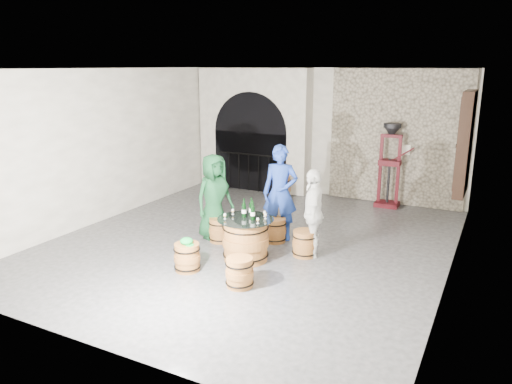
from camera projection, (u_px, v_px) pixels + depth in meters
The scene contains 31 objects.
ground at pixel (252, 242), 9.22m from camera, with size 8.00×8.00×0.00m, color #303032.
wall_back at pixel (325, 133), 12.26m from camera, with size 8.00×8.00×0.00m, color silver.
wall_front at pixel (84, 219), 5.38m from camera, with size 8.00×8.00×0.00m, color silver.
wall_left at pixel (107, 145), 10.37m from camera, with size 8.00×8.00×0.00m, color silver.
wall_right at pixel (458, 179), 7.27m from camera, with size 8.00×8.00×0.00m, color silver.
ceiling at pixel (252, 69), 8.41m from camera, with size 8.00×8.00×0.00m, color beige.
stone_facing_panel at pixel (397, 138), 11.41m from camera, with size 3.20×0.12×3.18m, color tan.
arched_opening at pixel (254, 130), 12.88m from camera, with size 3.10×0.60×3.19m.
shuttered_window at pixel (465, 143), 9.33m from camera, with size 0.23×1.10×2.00m.
barrel_table at pixel (246, 240), 8.28m from camera, with size 0.97×0.97×0.75m.
barrel_stool_left at pixel (220, 230), 9.21m from camera, with size 0.44×0.44×0.46m.
barrel_stool_far at pixel (275, 230), 9.19m from camera, with size 0.44×0.44×0.46m.
barrel_stool_right at pixel (304, 243), 8.50m from camera, with size 0.44×0.44×0.46m.
barrel_stool_near_right at pixel (240, 272), 7.31m from camera, with size 0.44×0.44×0.46m.
barrel_stool_near_left at pixel (187, 257), 7.89m from camera, with size 0.44×0.44×0.46m.
green_cap at pixel (187, 241), 7.81m from camera, with size 0.25×0.21×0.11m.
person_green at pixel (214, 197), 9.26m from camera, with size 0.81×0.52×1.65m, color #113E1F.
person_blue at pixel (280, 193), 9.18m from camera, with size 0.67×0.44×1.83m, color navy.
person_white at pixel (313, 213), 8.38m from camera, with size 0.92×0.38×1.57m, color silver.
wine_bottle_left at pixel (244, 210), 8.25m from camera, with size 0.08×0.08×0.32m.
wine_bottle_center at pixel (253, 212), 8.11m from camera, with size 0.08×0.08×0.32m.
wine_bottle_right at pixel (251, 208), 8.31m from camera, with size 0.08×0.08×0.32m.
tasting_glass_a at pixel (225, 216), 8.15m from camera, with size 0.05×0.05×0.10m, color #A36E1F, non-canonical shape.
tasting_glass_b at pixel (265, 216), 8.16m from camera, with size 0.05×0.05×0.10m, color #A36E1F, non-canonical shape.
tasting_glass_c at pixel (250, 210), 8.50m from camera, with size 0.05×0.05×0.10m, color #A36E1F, non-canonical shape.
tasting_glass_d at pixel (265, 214), 8.29m from camera, with size 0.05×0.05×0.10m, color #A36E1F, non-canonical shape.
tasting_glass_e at pixel (258, 221), 7.92m from camera, with size 0.05×0.05×0.10m, color #A36E1F, non-canonical shape.
tasting_glass_f at pixel (233, 212), 8.40m from camera, with size 0.05×0.05×0.10m, color #A36E1F, non-canonical shape.
side_barrel at pixel (282, 188), 11.99m from camera, with size 0.47×0.47×0.63m.
corking_press at pixel (390, 159), 11.26m from camera, with size 0.81×0.45×1.97m.
control_box at pixel (407, 150), 11.29m from camera, with size 0.18×0.10×0.22m, color silver.
Camera 1 is at (4.05, -7.68, 3.26)m, focal length 34.00 mm.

